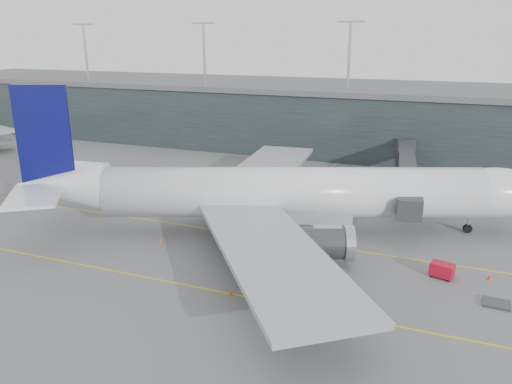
% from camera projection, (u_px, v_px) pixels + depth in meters
% --- Properties ---
extents(ground, '(320.00, 320.00, 0.00)m').
position_uv_depth(ground, '(243.00, 223.00, 73.32)').
color(ground, slate).
rests_on(ground, ground).
extents(taxiline_a, '(160.00, 0.25, 0.02)m').
position_uv_depth(taxiline_a, '(232.00, 232.00, 69.76)').
color(taxiline_a, gold).
rests_on(taxiline_a, ground).
extents(taxiline_b, '(160.00, 0.25, 0.02)m').
position_uv_depth(taxiline_b, '(174.00, 283.00, 55.52)').
color(taxiline_b, gold).
rests_on(taxiline_b, ground).
extents(taxiline_lead_main, '(0.25, 60.00, 0.02)m').
position_uv_depth(taxiline_lead_main, '(312.00, 189.00, 89.38)').
color(taxiline_lead_main, gold).
rests_on(taxiline_lead_main, ground).
extents(terminal, '(240.00, 36.00, 29.00)m').
position_uv_depth(terminal, '(334.00, 115.00, 122.64)').
color(terminal, '#1F292A').
rests_on(terminal, ground).
extents(main_aircraft, '(69.88, 64.53, 20.32)m').
position_uv_depth(main_aircraft, '(290.00, 193.00, 68.19)').
color(main_aircraft, silver).
rests_on(main_aircraft, ground).
extents(jet_bridge, '(7.65, 43.36, 6.47)m').
position_uv_depth(jet_bridge, '(411.00, 166.00, 85.85)').
color(jet_bridge, '#2E2F33').
rests_on(jet_bridge, ground).
extents(gse_cart, '(2.84, 2.20, 1.71)m').
position_uv_depth(gse_cart, '(442.00, 270.00, 56.51)').
color(gse_cart, '#A50B1F').
rests_on(gse_cart, ground).
extents(baggage_dolly, '(2.74, 2.25, 0.26)m').
position_uv_depth(baggage_dolly, '(496.00, 303.00, 50.96)').
color(baggage_dolly, '#313135').
rests_on(baggage_dolly, ground).
extents(uld_a, '(2.45, 2.07, 2.03)m').
position_uv_depth(uld_a, '(241.00, 195.00, 82.50)').
color(uld_a, '#343439').
rests_on(uld_a, ground).
extents(uld_b, '(2.64, 2.30, 2.08)m').
position_uv_depth(uld_b, '(260.00, 194.00, 83.19)').
color(uld_b, '#343439').
rests_on(uld_b, ground).
extents(uld_c, '(2.78, 2.51, 2.09)m').
position_uv_depth(uld_c, '(273.00, 196.00, 82.31)').
color(uld_c, '#343439').
rests_on(uld_c, ground).
extents(cone_nose, '(0.46, 0.46, 0.72)m').
position_uv_depth(cone_nose, '(490.00, 277.00, 56.19)').
color(cone_nose, red).
rests_on(cone_nose, ground).
extents(cone_wing_stbd, '(0.42, 0.42, 0.67)m').
position_uv_depth(cone_wing_stbd, '(230.00, 292.00, 52.79)').
color(cone_wing_stbd, '#DF3F0C').
rests_on(cone_wing_stbd, ground).
extents(cone_wing_port, '(0.41, 0.41, 0.65)m').
position_uv_depth(cone_wing_port, '(322.00, 204.00, 80.72)').
color(cone_wing_port, '#D2600B').
rests_on(cone_wing_port, ground).
extents(cone_tail, '(0.43, 0.43, 0.68)m').
position_uv_depth(cone_tail, '(160.00, 240.00, 66.40)').
color(cone_tail, '#D4510B').
rests_on(cone_tail, ground).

